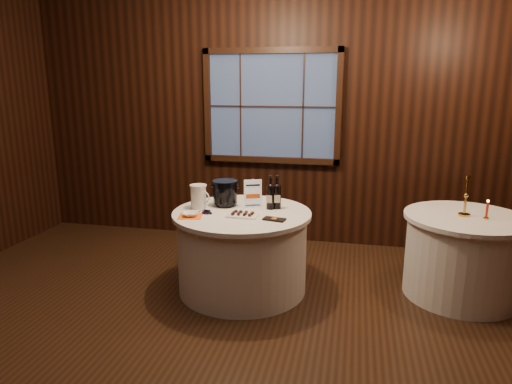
% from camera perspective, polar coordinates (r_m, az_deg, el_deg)
% --- Properties ---
extents(ground, '(6.00, 6.00, 0.00)m').
position_cam_1_polar(ground, '(3.64, -5.72, -18.57)').
color(ground, black).
rests_on(ground, ground).
extents(back_wall, '(6.00, 0.10, 3.00)m').
position_cam_1_polar(back_wall, '(5.51, 1.98, 9.55)').
color(back_wall, black).
rests_on(back_wall, ground).
extents(main_table, '(1.28, 1.28, 0.77)m').
position_cam_1_polar(main_table, '(4.33, -1.74, -7.33)').
color(main_table, silver).
rests_on(main_table, ground).
extents(side_table, '(1.08, 1.08, 0.77)m').
position_cam_1_polar(side_table, '(4.61, 24.39, -7.28)').
color(side_table, silver).
rests_on(side_table, ground).
extents(sign_stand, '(0.16, 0.13, 0.27)m').
position_cam_1_polar(sign_stand, '(4.35, -0.43, -0.64)').
color(sign_stand, silver).
rests_on(sign_stand, main_table).
extents(port_bottle_left, '(0.08, 0.08, 0.32)m').
position_cam_1_polar(port_bottle_left, '(4.26, 1.82, -0.32)').
color(port_bottle_left, black).
rests_on(port_bottle_left, main_table).
extents(port_bottle_right, '(0.08, 0.08, 0.32)m').
position_cam_1_polar(port_bottle_right, '(4.28, 2.65, -0.28)').
color(port_bottle_right, black).
rests_on(port_bottle_right, main_table).
extents(ice_bucket, '(0.24, 0.24, 0.25)m').
position_cam_1_polar(ice_bucket, '(4.38, -3.88, -0.07)').
color(ice_bucket, black).
rests_on(ice_bucket, main_table).
extents(chocolate_plate, '(0.28, 0.19, 0.04)m').
position_cam_1_polar(chocolate_plate, '(4.06, -1.68, -2.83)').
color(chocolate_plate, white).
rests_on(chocolate_plate, main_table).
extents(chocolate_box, '(0.21, 0.13, 0.02)m').
position_cam_1_polar(chocolate_box, '(3.95, 2.30, -3.43)').
color(chocolate_box, black).
rests_on(chocolate_box, main_table).
extents(grape_bunch, '(0.16, 0.08, 0.04)m').
position_cam_1_polar(grape_bunch, '(4.16, -6.10, -2.47)').
color(grape_bunch, black).
rests_on(grape_bunch, main_table).
extents(glass_pitcher, '(0.21, 0.16, 0.23)m').
position_cam_1_polar(glass_pitcher, '(4.33, -7.18, -0.55)').
color(glass_pitcher, white).
rests_on(glass_pitcher, main_table).
extents(orange_napkin, '(0.25, 0.25, 0.00)m').
position_cam_1_polar(orange_napkin, '(4.10, -8.21, -3.01)').
color(orange_napkin, '#FF6115').
rests_on(orange_napkin, main_table).
extents(cracker_bowl, '(0.16, 0.16, 0.03)m').
position_cam_1_polar(cracker_bowl, '(4.10, -8.22, -2.77)').
color(cracker_bowl, white).
rests_on(cracker_bowl, orange_napkin).
extents(brass_candlestick, '(0.10, 0.10, 0.37)m').
position_cam_1_polar(brass_candlestick, '(4.45, 24.72, -1.07)').
color(brass_candlestick, '#BF903B').
rests_on(brass_candlestick, side_table).
extents(red_candle, '(0.05, 0.05, 0.17)m').
position_cam_1_polar(red_candle, '(4.45, 26.89, -2.17)').
color(red_candle, '#BF903B').
rests_on(red_candle, side_table).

